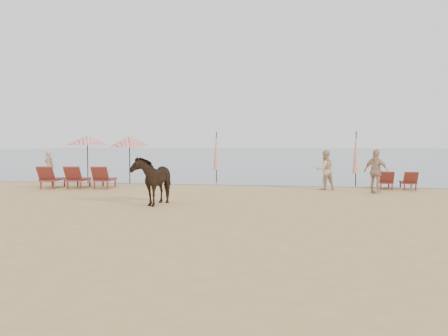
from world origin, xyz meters
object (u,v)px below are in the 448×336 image
Objects in this scene: umbrella_closed_right at (356,153)px; beachgoer_right_a at (325,170)px; cow at (153,180)px; lounger_cluster_left at (77,178)px; umbrella_closed_left at (216,151)px; beachgoer_left at (49,166)px; beachgoer_right_b at (376,171)px; lounger_cluster_right at (397,181)px; umbrella_open_left_a at (87,140)px; umbrella_open_left_b at (129,141)px.

umbrella_closed_right reaches higher than beachgoer_right_a.
lounger_cluster_left is at bearing 140.68° from cow.
umbrella_closed_left is 9.60m from cow.
umbrella_closed_right is 1.57× the size of beachgoer_left.
umbrella_closed_right is at bearing -156.68° from beachgoer_right_a.
cow is 1.11× the size of beachgoer_right_a.
cow is 11.30m from beachgoer_left.
lounger_cluster_right is at bearing -87.58° from beachgoer_right_b.
cow is 1.07× the size of beachgoer_right_b.
beachgoer_right_a reaches higher than cow.
beachgoer_right_b is at bearing 2.33° from umbrella_open_left_a.
umbrella_open_left_b reaches higher than beachgoer_left.
lounger_cluster_right is at bearing -0.70° from lounger_cluster_left.
umbrella_open_left_a is at bearing -177.59° from umbrella_closed_right.
umbrella_closed_right is at bearing 2.35° from umbrella_open_left_b.
umbrella_closed_right is (-1.68, 1.03, 1.20)m from lounger_cluster_right.
beachgoer_right_b is (-1.09, -1.85, 0.51)m from lounger_cluster_right.
umbrella_open_left_a reaches higher than cow.
lounger_cluster_right is 9.09m from umbrella_closed_left.
lounger_cluster_left is 7.25m from umbrella_closed_left.
beachgoer_left is (-17.01, 0.90, 0.44)m from lounger_cluster_right.
umbrella_closed_right is 3.02m from beachgoer_right_b.
lounger_cluster_left is 1.74× the size of cow.
lounger_cluster_left is at bearing -62.31° from umbrella_open_left_a.
umbrella_open_left_a is at bearing 23.17° from beachgoer_right_b.
umbrella_open_left_b is 8.70m from cow.
umbrella_closed_left is 1.46× the size of beachgoer_right_b.
umbrella_open_left_b is 10.95m from umbrella_closed_right.
umbrella_open_left_b is 1.50× the size of beachgoer_left.
cow is (5.22, -4.86, 0.34)m from lounger_cluster_left.
umbrella_closed_right is 15.35m from beachgoer_left.
beachgoer_right_b is at bearing -120.33° from lounger_cluster_right.
lounger_cluster_right is at bearing -2.46° from umbrella_open_left_b.
lounger_cluster_left is 1.39× the size of umbrella_open_left_a.
umbrella_closed_left reaches higher than umbrella_closed_right.
umbrella_closed_right is 1.34× the size of cow.
umbrella_closed_left reaches higher than beachgoer_left.
beachgoer_right_a is at bearing 51.35° from cow.
beachgoer_right_b reaches higher than lounger_cluster_right.
umbrella_open_left_b is at bearing 19.74° from beachgoer_right_b.
beachgoer_left is 0.95× the size of beachgoer_right_a.
lounger_cluster_left is 2.16× the size of lounger_cluster_right.
umbrella_closed_right reaches higher than cow.
beachgoer_right_a is at bearing -7.25° from umbrella_open_left_b.
cow is at bearing -51.73° from lounger_cluster_left.
umbrella_closed_left is at bearing 1.54° from beachgoer_right_b.
umbrella_closed_right is at bearing -45.54° from beachgoer_right_b.
umbrella_open_left_b is at bearing -34.44° from beachgoer_right_a.
beachgoer_right_a is (9.52, -1.45, -1.27)m from umbrella_open_left_b.
cow is at bearing -132.02° from umbrella_closed_right.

